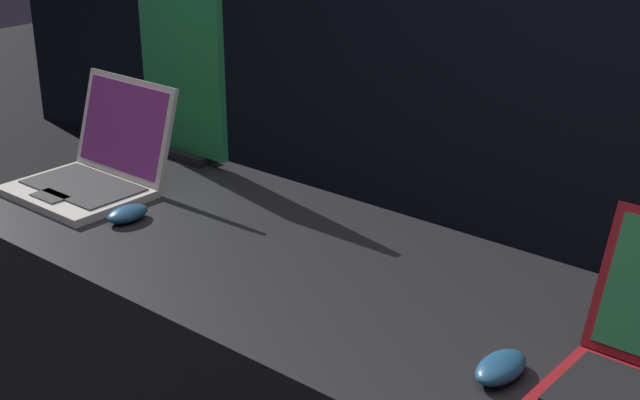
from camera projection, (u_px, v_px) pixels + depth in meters
name	position (u px, v px, depth m)	size (l,w,h in m)	color
laptop_front	(96.00, 166.00, 2.22)	(0.33, 0.33, 0.26)	silver
mouse_front	(127.00, 214.00, 2.05)	(0.06, 0.11, 0.03)	navy
promo_stand_front	(183.00, 76.00, 2.37)	(0.30, 0.07, 0.49)	black
mouse_back	(501.00, 367.00, 1.45)	(0.07, 0.12, 0.03)	navy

